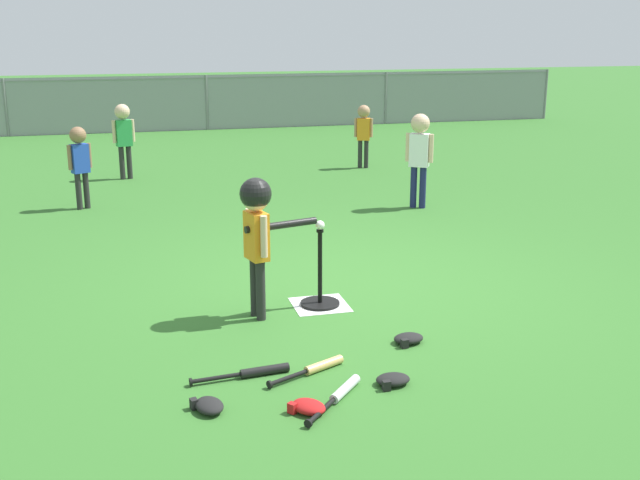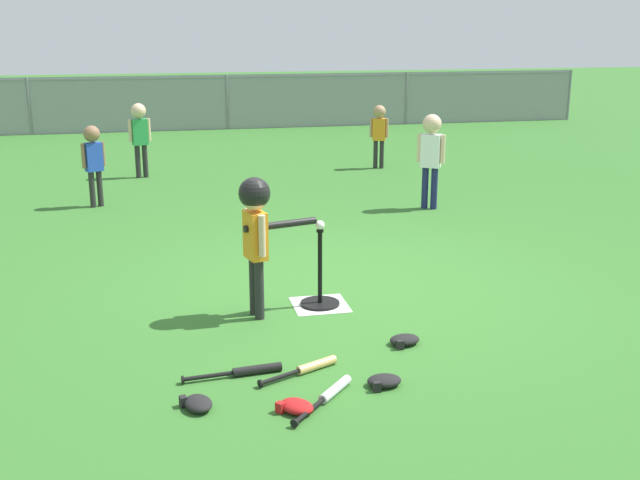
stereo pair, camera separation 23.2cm
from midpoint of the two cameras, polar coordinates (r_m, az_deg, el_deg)
The scene contains 17 objects.
ground_plane at distance 6.81m, azimuth 0.94°, elevation -3.32°, with size 60.00×60.00×0.00m, color #336B28.
home_plate at distance 6.33m, azimuth -1.05°, elevation -4.77°, with size 0.44×0.44×0.01m, color white.
batting_tee at distance 6.30m, azimuth -1.06°, elevation -3.97°, with size 0.32×0.32×0.64m.
baseball_on_tee at distance 6.13m, azimuth -1.09°, elevation 1.09°, with size 0.07×0.07×0.07m, color white.
batter_child at distance 5.87m, azimuth -5.76°, elevation 1.52°, with size 0.62×0.31×1.11m.
fielder_near_right at distance 11.68m, azimuth -14.80°, elevation 7.74°, with size 0.32×0.22×1.09m.
fielder_near_left at distance 9.92m, azimuth -17.89°, elevation 5.86°, with size 0.27×0.20×1.01m.
fielder_deep_right at distance 12.22m, azimuth 2.67°, elevation 8.24°, with size 0.28×0.19×0.98m.
fielder_deep_left at distance 9.55m, azimuth 6.62°, elevation 6.74°, with size 0.30×0.24×1.16m.
spare_bat_silver at distance 4.84m, azimuth 0.10°, elevation -11.21°, with size 0.48×0.53×0.06m.
spare_bat_wood at distance 5.17m, azimuth -1.57°, elevation -9.36°, with size 0.57×0.31×0.06m.
spare_bat_black at distance 5.13m, azimuth -6.14°, elevation -9.64°, with size 0.66×0.12×0.06m.
glove_by_plate at distance 4.75m, azimuth -9.61°, elevation -11.91°, with size 0.22×0.25×0.07m.
glove_near_bats at distance 5.62m, azimuth 5.32°, elevation -7.24°, with size 0.24×0.19×0.07m.
glove_tossed_aside at distance 5.00m, azimuth 4.01°, elevation -10.21°, with size 0.22×0.17×0.07m.
glove_outfield_drop at distance 4.68m, azimuth -2.35°, elevation -12.15°, with size 0.26×0.27×0.07m.
outfield_fence at distance 16.87m, azimuth -8.72°, elevation 10.09°, with size 16.06×0.06×1.15m.
Camera 1 is at (-1.83, -6.17, 2.22)m, focal length 43.57 mm.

